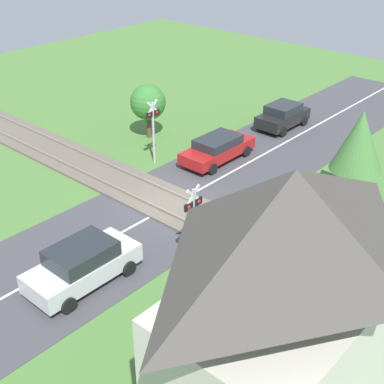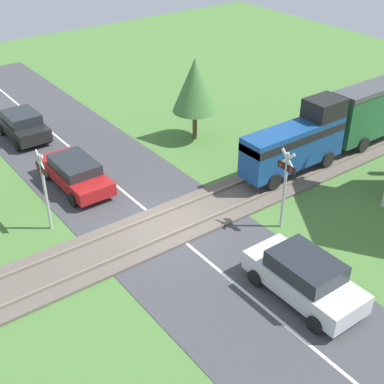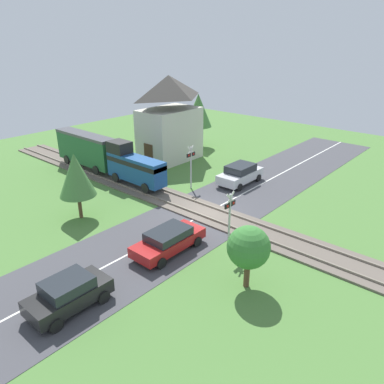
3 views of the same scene
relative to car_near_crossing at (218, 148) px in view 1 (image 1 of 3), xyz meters
name	(u,v)px [view 1 (image 1 of 3)]	position (x,y,z in m)	size (l,w,h in m)	color
ground_plane	(171,206)	(5.12, 1.44, -0.72)	(60.00, 60.00, 0.00)	#4C7A38
road_surface	(171,206)	(5.12, 1.44, -0.71)	(48.00, 6.40, 0.02)	#424247
track_bed	(171,205)	(5.12, 1.44, -0.65)	(2.80, 48.00, 0.24)	#665B51
car_near_crossing	(218,148)	(0.00, 0.00, 0.00)	(4.41, 1.90, 1.34)	#A81919
car_far_side	(83,264)	(11.19, 2.88, 0.10)	(4.22, 1.98, 1.59)	silver
car_behind_queue	(283,115)	(-6.21, 0.00, 0.06)	(3.62, 1.87, 1.48)	black
crossing_signal_west_approach	(153,124)	(2.41, -2.32, 1.47)	(0.90, 0.18, 3.45)	#B7B7B7
crossing_signal_east_approach	(193,217)	(7.82, 5.20, 1.47)	(0.90, 0.18, 3.45)	#B7B7B7
station_building	(280,327)	(12.07, 11.58, 3.13)	(6.00, 3.93, 7.84)	beige
pedestrian_by_station	(378,348)	(7.90, 12.55, -0.01)	(0.39, 0.39, 1.56)	#7F3D84
tree_roadside_hedge	(359,141)	(-0.79, 7.30, 2.26)	(2.33, 2.33, 4.39)	brown
tree_beyond_track	(148,102)	(0.20, -4.98, 1.40)	(2.03, 2.03, 3.16)	brown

